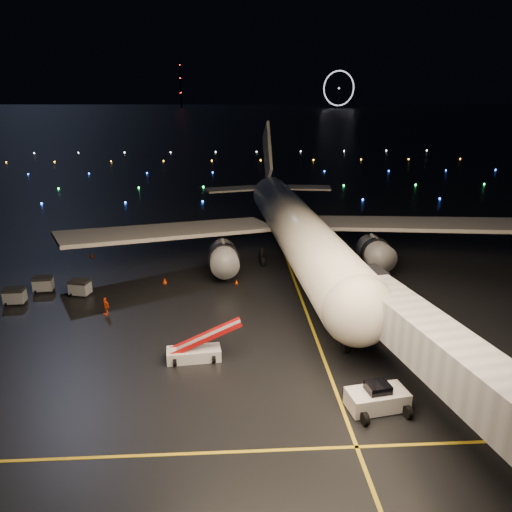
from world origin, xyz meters
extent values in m
plane|color=black|center=(0.00, 300.00, 0.00)|extent=(2000.00, 2000.00, 0.00)
cube|color=gold|center=(12.00, 15.00, 0.01)|extent=(0.25, 80.00, 0.02)
cube|color=gold|center=(-5.00, -10.00, 0.01)|extent=(60.00, 0.25, 0.02)
cube|color=silver|center=(14.29, -6.25, 0.95)|extent=(4.27, 2.74, 1.89)
imported|color=#FF5415|center=(-7.25, 10.03, 0.89)|extent=(1.07, 1.01, 1.78)
cone|color=#FF3500|center=(5.40, 17.52, 0.24)|extent=(0.46, 0.46, 0.47)
cone|color=#FF3500|center=(5.48, 25.59, 0.24)|extent=(0.51, 0.51, 0.47)
cone|color=#FF3500|center=(-2.62, 18.25, 0.28)|extent=(0.52, 0.52, 0.55)
cone|color=#FF3500|center=(-13.13, 28.07, 0.28)|extent=(0.60, 0.60, 0.55)
cylinder|color=black|center=(-60.00, 740.00, 32.00)|extent=(1.80, 1.80, 64.00)
cube|color=gray|center=(-11.04, 15.12, 0.84)|extent=(2.27, 1.84, 1.68)
cube|color=gray|center=(-15.27, 16.48, 0.83)|extent=(2.06, 1.53, 1.65)
cube|color=gray|center=(-16.97, 13.24, 0.84)|extent=(2.04, 1.48, 1.67)
camera|label=1|loc=(4.49, -34.45, 20.15)|focal=35.00mm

